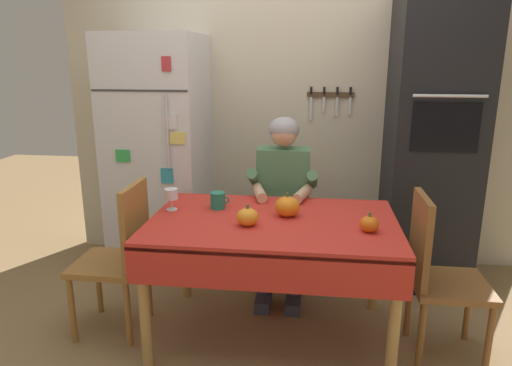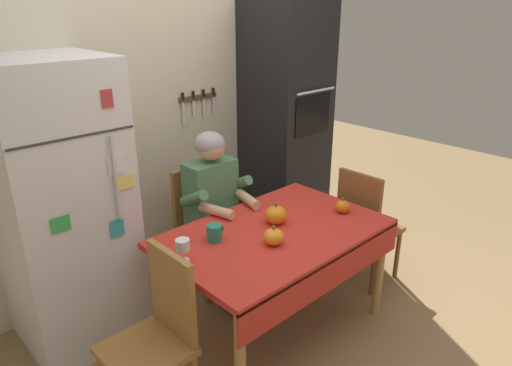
{
  "view_description": "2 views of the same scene",
  "coord_description": "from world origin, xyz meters",
  "px_view_note": "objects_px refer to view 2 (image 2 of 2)",
  "views": [
    {
      "loc": [
        0.22,
        -2.38,
        1.62
      ],
      "look_at": [
        -0.12,
        0.24,
        0.91
      ],
      "focal_mm": 32.39,
      "sensor_mm": 36.0,
      "label": 1
    },
    {
      "loc": [
        -1.84,
        -1.67,
        2.07
      ],
      "look_at": [
        -0.07,
        0.2,
        1.05
      ],
      "focal_mm": 32.27,
      "sensor_mm": 36.0,
      "label": 2
    }
  ],
  "objects_px": {
    "pumpkin_medium": "(274,237)",
    "coffee_mug": "(214,233)",
    "pumpkin_small": "(276,215)",
    "chair_behind_person": "(202,222)",
    "seated_person": "(217,203)",
    "chair_right_side": "(364,223)",
    "wine_glass": "(183,246)",
    "dining_table": "(277,243)",
    "refrigerator": "(63,209)",
    "wall_oven": "(285,126)",
    "pumpkin_large": "(343,206)",
    "chair_left_side": "(158,331)"
  },
  "relations": [
    {
      "from": "wine_glass",
      "to": "pumpkin_medium",
      "type": "bearing_deg",
      "value": -23.01
    },
    {
      "from": "refrigerator",
      "to": "coffee_mug",
      "type": "relative_size",
      "value": 15.13
    },
    {
      "from": "wall_oven",
      "to": "chair_right_side",
      "type": "xyz_separation_m",
      "value": [
        -0.15,
        -0.98,
        -0.54
      ]
    },
    {
      "from": "dining_table",
      "to": "chair_behind_person",
      "type": "bearing_deg",
      "value": 89.09
    },
    {
      "from": "dining_table",
      "to": "pumpkin_large",
      "type": "distance_m",
      "value": 0.55
    },
    {
      "from": "seated_person",
      "to": "pumpkin_small",
      "type": "height_order",
      "value": "seated_person"
    },
    {
      "from": "chair_behind_person",
      "to": "seated_person",
      "type": "xyz_separation_m",
      "value": [
        -0.0,
        -0.19,
        0.23
      ]
    },
    {
      "from": "chair_right_side",
      "to": "pumpkin_large",
      "type": "xyz_separation_m",
      "value": [
        -0.38,
        -0.06,
        0.27
      ]
    },
    {
      "from": "wall_oven",
      "to": "dining_table",
      "type": "relative_size",
      "value": 1.5
    },
    {
      "from": "coffee_mug",
      "to": "chair_right_side",
      "type": "bearing_deg",
      "value": -10.52
    },
    {
      "from": "refrigerator",
      "to": "seated_person",
      "type": "distance_m",
      "value": 1.02
    },
    {
      "from": "seated_person",
      "to": "pumpkin_medium",
      "type": "xyz_separation_m",
      "value": [
        -0.14,
        -0.7,
        0.05
      ]
    },
    {
      "from": "pumpkin_large",
      "to": "dining_table",
      "type": "bearing_deg",
      "value": 168.13
    },
    {
      "from": "refrigerator",
      "to": "wall_oven",
      "type": "xyz_separation_m",
      "value": [
        2.0,
        0.04,
        0.15
      ]
    },
    {
      "from": "chair_left_side",
      "to": "wall_oven",
      "type": "bearing_deg",
      "value": 26.12
    },
    {
      "from": "dining_table",
      "to": "pumpkin_medium",
      "type": "relative_size",
      "value": 11.63
    },
    {
      "from": "wall_oven",
      "to": "pumpkin_large",
      "type": "xyz_separation_m",
      "value": [
        -0.53,
        -1.03,
        -0.27
      ]
    },
    {
      "from": "refrigerator",
      "to": "pumpkin_small",
      "type": "distance_m",
      "value": 1.3
    },
    {
      "from": "seated_person",
      "to": "coffee_mug",
      "type": "height_order",
      "value": "seated_person"
    },
    {
      "from": "refrigerator",
      "to": "wine_glass",
      "type": "height_order",
      "value": "refrigerator"
    },
    {
      "from": "coffee_mug",
      "to": "pumpkin_small",
      "type": "bearing_deg",
      "value": -12.17
    },
    {
      "from": "chair_behind_person",
      "to": "chair_left_side",
      "type": "height_order",
      "value": "same"
    },
    {
      "from": "refrigerator",
      "to": "pumpkin_small",
      "type": "bearing_deg",
      "value": -37.78
    },
    {
      "from": "coffee_mug",
      "to": "pumpkin_small",
      "type": "height_order",
      "value": "pumpkin_small"
    },
    {
      "from": "wall_oven",
      "to": "refrigerator",
      "type": "bearing_deg",
      "value": -178.86
    },
    {
      "from": "refrigerator",
      "to": "chair_right_side",
      "type": "relative_size",
      "value": 1.94
    },
    {
      "from": "chair_behind_person",
      "to": "chair_right_side",
      "type": "xyz_separation_m",
      "value": [
        0.89,
        -0.85,
        0.0
      ]
    },
    {
      "from": "coffee_mug",
      "to": "chair_behind_person",
      "type": "bearing_deg",
      "value": 59.32
    },
    {
      "from": "wall_oven",
      "to": "seated_person",
      "type": "distance_m",
      "value": 1.13
    },
    {
      "from": "pumpkin_medium",
      "to": "seated_person",
      "type": "bearing_deg",
      "value": 78.53
    },
    {
      "from": "dining_table",
      "to": "pumpkin_medium",
      "type": "bearing_deg",
      "value": -143.55
    },
    {
      "from": "coffee_mug",
      "to": "wine_glass",
      "type": "distance_m",
      "value": 0.28
    },
    {
      "from": "dining_table",
      "to": "pumpkin_medium",
      "type": "xyz_separation_m",
      "value": [
        -0.13,
        -0.1,
        0.13
      ]
    },
    {
      "from": "chair_right_side",
      "to": "pumpkin_small",
      "type": "distance_m",
      "value": 0.88
    },
    {
      "from": "chair_right_side",
      "to": "coffee_mug",
      "type": "distance_m",
      "value": 1.3
    },
    {
      "from": "pumpkin_medium",
      "to": "chair_behind_person",
      "type": "bearing_deg",
      "value": 80.93
    },
    {
      "from": "pumpkin_large",
      "to": "pumpkin_medium",
      "type": "distance_m",
      "value": 0.65
    },
    {
      "from": "chair_behind_person",
      "to": "pumpkin_medium",
      "type": "height_order",
      "value": "chair_behind_person"
    },
    {
      "from": "pumpkin_medium",
      "to": "wine_glass",
      "type": "bearing_deg",
      "value": 156.99
    },
    {
      "from": "pumpkin_medium",
      "to": "dining_table",
      "type": "bearing_deg",
      "value": 36.45
    },
    {
      "from": "refrigerator",
      "to": "chair_behind_person",
      "type": "bearing_deg",
      "value": -5.37
    },
    {
      "from": "wall_oven",
      "to": "pumpkin_small",
      "type": "relative_size",
      "value": 14.69
    },
    {
      "from": "pumpkin_large",
      "to": "coffee_mug",
      "type": "bearing_deg",
      "value": 161.64
    },
    {
      "from": "pumpkin_medium",
      "to": "wall_oven",
      "type": "bearing_deg",
      "value": 40.81
    },
    {
      "from": "chair_right_side",
      "to": "wine_glass",
      "type": "height_order",
      "value": "chair_right_side"
    },
    {
      "from": "coffee_mug",
      "to": "pumpkin_small",
      "type": "relative_size",
      "value": 0.83
    },
    {
      "from": "pumpkin_medium",
      "to": "coffee_mug",
      "type": "bearing_deg",
      "value": 128.87
    },
    {
      "from": "chair_behind_person",
      "to": "seated_person",
      "type": "height_order",
      "value": "seated_person"
    },
    {
      "from": "dining_table",
      "to": "chair_behind_person",
      "type": "relative_size",
      "value": 1.51
    },
    {
      "from": "pumpkin_small",
      "to": "chair_left_side",
      "type": "bearing_deg",
      "value": -172.91
    }
  ]
}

